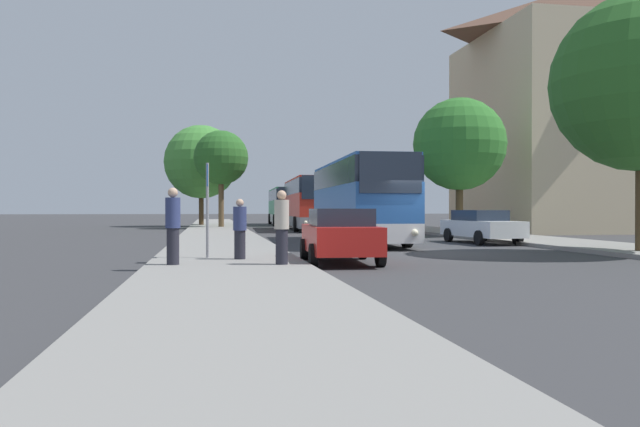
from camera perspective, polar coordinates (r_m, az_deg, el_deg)
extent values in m
plane|color=#38383A|center=(21.33, 10.43, -3.61)|extent=(300.00, 300.00, 0.00)
cube|color=gray|center=(20.00, -8.77, -3.67)|extent=(4.00, 120.00, 0.15)
cube|color=gray|center=(24.65, 25.88, -2.93)|extent=(4.00, 120.00, 0.15)
cube|color=#C6B28E|center=(45.91, 23.27, 6.62)|extent=(14.80, 12.19, 12.93)
pyramid|color=brown|center=(47.52, 23.30, 16.61)|extent=(14.80, 12.19, 3.66)
cube|color=silver|center=(27.41, 3.53, -1.39)|extent=(2.89, 11.36, 0.70)
cube|color=#285BA8|center=(27.39, 3.53, 0.88)|extent=(2.89, 11.36, 1.47)
cube|color=#232D3D|center=(27.43, 3.53, 3.42)|extent=(2.90, 11.14, 0.95)
cube|color=#285BA8|center=(27.46, 3.54, 4.53)|extent=(2.83, 11.14, 0.12)
cube|color=#232D3D|center=(21.90, 6.48, 3.76)|extent=(2.23, 0.14, 1.45)
sphere|color=#F4EAC1|center=(21.66, 4.27, -1.79)|extent=(0.24, 0.24, 0.24)
sphere|color=#F4EAC1|center=(22.09, 8.67, -1.75)|extent=(0.24, 0.24, 0.24)
cylinder|color=black|center=(23.86, 2.23, -1.97)|extent=(0.34, 1.01, 1.00)
cylinder|color=black|center=(24.41, 7.96, -1.92)|extent=(0.34, 1.01, 1.00)
cylinder|color=black|center=(30.54, -0.01, -1.43)|extent=(0.34, 1.01, 1.00)
cylinder|color=black|center=(30.97, 4.54, -1.41)|extent=(0.34, 1.01, 1.00)
cube|color=gray|center=(43.44, -1.09, -0.70)|extent=(2.85, 11.66, 0.70)
cube|color=red|center=(43.43, -1.09, 0.75)|extent=(2.85, 11.66, 1.50)
cube|color=#232D3D|center=(43.45, -1.09, 2.36)|extent=(2.87, 11.43, 0.95)
cube|color=red|center=(43.47, -1.09, 3.07)|extent=(2.80, 11.43, 0.12)
cube|color=#232D3D|center=(37.67, -0.05, 2.43)|extent=(2.17, 0.14, 1.45)
sphere|color=#F4EAC1|center=(37.54, -1.33, -0.83)|extent=(0.24, 0.24, 0.24)
sphere|color=#F4EAC1|center=(37.77, 1.22, -0.83)|extent=(0.24, 0.24, 0.24)
cylinder|color=black|center=(39.86, -2.23, -0.99)|extent=(0.34, 1.01, 1.00)
cylinder|color=black|center=(40.16, 1.20, -0.98)|extent=(0.34, 1.01, 1.00)
cylinder|color=black|center=(46.77, -3.05, -0.77)|extent=(0.34, 1.01, 1.00)
cylinder|color=black|center=(47.03, -0.12, -0.76)|extent=(0.34, 1.01, 1.00)
cube|color=silver|center=(56.86, -3.08, -0.43)|extent=(2.98, 11.43, 0.70)
cube|color=#23844C|center=(56.85, -3.08, 0.56)|extent=(2.98, 11.43, 1.25)
cube|color=#232D3D|center=(56.87, -3.08, 1.67)|extent=(3.00, 11.20, 0.95)
cube|color=#23844C|center=(56.88, -3.08, 2.20)|extent=(2.92, 11.20, 0.12)
cube|color=#232D3D|center=(51.18, -2.53, 1.63)|extent=(2.34, 0.14, 1.45)
sphere|color=#F4EAC1|center=(51.08, -3.54, -0.49)|extent=(0.24, 0.24, 0.24)
sphere|color=#F4EAC1|center=(51.26, -1.52, -0.48)|extent=(0.24, 0.24, 0.24)
cylinder|color=black|center=(53.37, -4.16, -0.62)|extent=(0.33, 1.01, 1.00)
cylinder|color=black|center=(53.61, -1.38, -0.61)|extent=(0.33, 1.01, 1.00)
cylinder|color=black|center=(60.16, -4.60, -0.50)|extent=(0.33, 1.01, 1.00)
cylinder|color=black|center=(60.37, -2.13, -0.49)|extent=(0.33, 1.01, 1.00)
cube|color=red|center=(17.26, 1.82, -2.32)|extent=(1.97, 4.13, 0.73)
cube|color=#232D3D|center=(17.08, 1.90, -0.34)|extent=(1.65, 2.18, 0.47)
cylinder|color=black|center=(18.42, -1.46, -3.28)|extent=(0.23, 0.63, 0.62)
cylinder|color=black|center=(18.66, 3.90, -3.23)|extent=(0.23, 0.63, 0.62)
cylinder|color=black|center=(15.93, -0.61, -3.87)|extent=(0.23, 0.63, 0.62)
cylinder|color=black|center=(16.21, 5.56, -3.80)|extent=(0.23, 0.63, 0.62)
cube|color=silver|center=(27.86, 14.55, -1.33)|extent=(2.01, 4.78, 0.68)
cube|color=#232D3D|center=(28.01, 14.37, -0.16)|extent=(1.67, 2.52, 0.45)
cylinder|color=black|center=(27.04, 17.62, -2.11)|extent=(0.24, 0.63, 0.62)
cylinder|color=black|center=(26.18, 14.35, -2.18)|extent=(0.24, 0.63, 0.62)
cylinder|color=black|center=(29.56, 14.72, -1.88)|extent=(0.24, 0.63, 0.62)
cylinder|color=black|center=(28.78, 11.66, -1.94)|extent=(0.24, 0.63, 0.62)
cylinder|color=gray|center=(17.46, -10.25, 0.29)|extent=(0.08, 0.08, 2.62)
cube|color=#1E56A3|center=(17.49, -10.26, 3.44)|extent=(0.03, 0.45, 0.60)
cylinder|color=#23232D|center=(16.93, -7.34, -2.85)|extent=(0.30, 0.30, 0.77)
cylinder|color=navy|center=(16.90, -7.34, -0.46)|extent=(0.36, 0.36, 0.64)
sphere|color=tan|center=(16.90, -7.34, 0.99)|extent=(0.21, 0.21, 0.21)
cylinder|color=#23232D|center=(15.54, -13.30, -2.94)|extent=(0.30, 0.30, 0.89)
cylinder|color=navy|center=(15.51, -13.30, 0.06)|extent=(0.36, 0.36, 0.74)
sphere|color=tan|center=(15.52, -13.31, 1.87)|extent=(0.24, 0.24, 0.24)
cylinder|color=#23232D|center=(15.24, -3.52, -3.05)|extent=(0.30, 0.30, 0.86)
cylinder|color=#B2A899|center=(15.21, -3.52, -0.09)|extent=(0.36, 0.36, 0.72)
sphere|color=tan|center=(15.21, -3.52, 1.70)|extent=(0.23, 0.23, 0.23)
cylinder|color=#47331E|center=(52.66, -10.80, 0.58)|extent=(0.40, 0.40, 2.95)
sphere|color=#428938|center=(52.80, -10.81, 4.66)|extent=(6.09, 6.09, 6.09)
cylinder|color=brown|center=(46.93, -9.03, 1.02)|extent=(0.40, 0.40, 3.63)
sphere|color=#286023|center=(47.08, -9.03, 5.08)|extent=(4.04, 4.04, 4.04)
cylinder|color=#513D23|center=(34.54, 12.62, 0.66)|extent=(0.40, 0.40, 2.97)
sphere|color=#2D7028|center=(34.72, 12.63, 6.21)|extent=(5.00, 5.00, 5.00)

